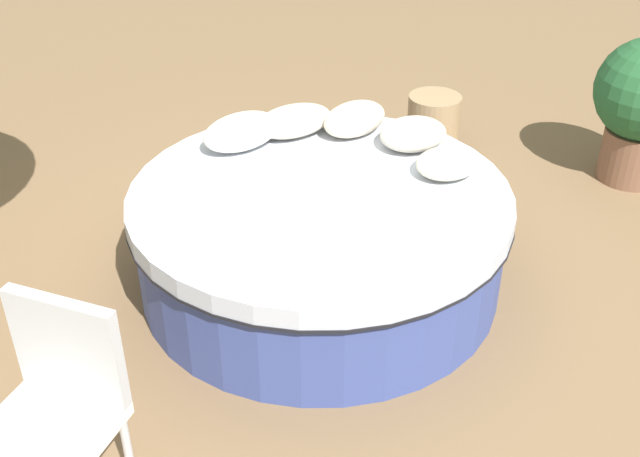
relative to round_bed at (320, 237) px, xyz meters
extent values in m
plane|color=brown|center=(0.00, 0.00, -0.34)|extent=(16.00, 16.00, 0.00)
cylinder|color=#38478C|center=(0.00, 0.00, -0.07)|extent=(2.17, 2.17, 0.53)
cylinder|color=black|center=(0.00, 0.00, 0.20)|extent=(2.25, 2.25, 0.01)
cylinder|color=#B2B7C6|center=(0.00, 0.00, 0.26)|extent=(2.24, 2.24, 0.12)
ellipsoid|color=beige|center=(-0.72, 0.33, 0.39)|extent=(0.41, 0.34, 0.14)
ellipsoid|color=beige|center=(-0.83, -0.06, 0.41)|extent=(0.46, 0.39, 0.17)
ellipsoid|color=beige|center=(-0.66, -0.43, 0.43)|extent=(0.47, 0.30, 0.22)
ellipsoid|color=beige|center=(-0.37, -0.72, 0.40)|extent=(0.56, 0.38, 0.16)
ellipsoid|color=white|center=(0.02, -0.75, 0.43)|extent=(0.54, 0.33, 0.22)
cylinder|color=#B7B7BC|center=(1.64, 0.63, -0.13)|extent=(0.04, 0.04, 0.42)
cylinder|color=#B7B7BC|center=(1.86, 0.24, -0.13)|extent=(0.04, 0.04, 0.42)
cube|color=white|center=(1.93, 0.54, 0.11)|extent=(0.69, 0.70, 0.06)
cube|color=#B7B7BC|center=(1.74, 0.43, 0.39)|extent=(0.31, 0.48, 0.50)
cylinder|color=brown|center=(-2.68, 0.49, -0.14)|extent=(0.47, 0.47, 0.40)
cylinder|color=#997A56|center=(-1.81, -0.75, -0.08)|extent=(0.42, 0.42, 0.51)
camera|label=1|loc=(2.52, 3.00, 2.56)|focal=43.61mm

